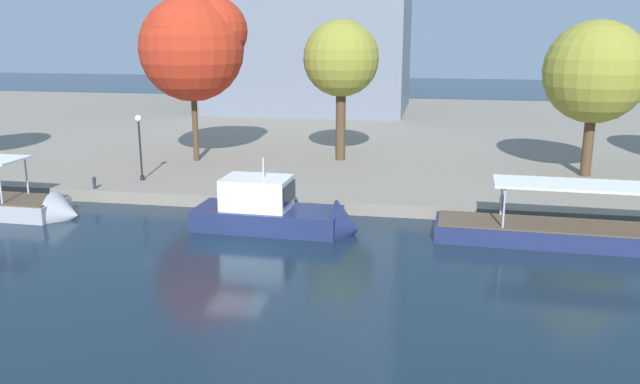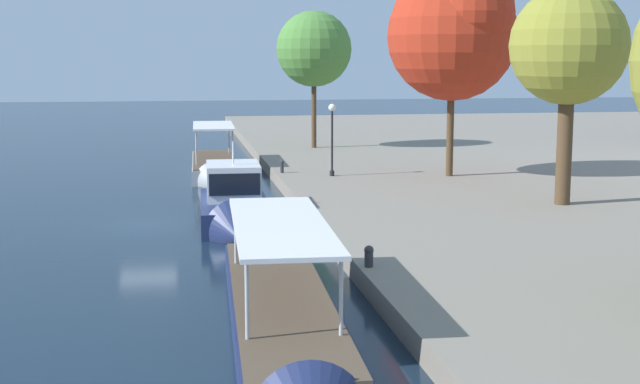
{
  "view_description": "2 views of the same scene",
  "coord_description": "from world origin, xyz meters",
  "px_view_note": "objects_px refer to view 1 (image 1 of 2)",
  "views": [
    {
      "loc": [
        8.84,
        -26.78,
        9.9
      ],
      "look_at": [
        3.29,
        3.33,
        2.19
      ],
      "focal_mm": 36.48,
      "sensor_mm": 36.0,
      "label": 1
    },
    {
      "loc": [
        39.26,
        1.28,
        7.44
      ],
      "look_at": [
        5.69,
        6.89,
        2.16
      ],
      "focal_mm": 49.31,
      "sensor_mm": 36.0,
      "label": 2
    }
  ],
  "objects_px": {
    "lamp_post": "(140,139)",
    "tree_1": "(194,44)",
    "tour_boat_2": "(606,240)",
    "tree_4": "(342,62)",
    "mooring_bollard_0": "(94,182)",
    "motor_yacht_1": "(279,216)",
    "tree_2": "(603,71)",
    "mooring_bollard_1": "(503,201)"
  },
  "relations": [
    {
      "from": "tour_boat_2",
      "to": "mooring_bollard_1",
      "type": "relative_size",
      "value": 21.54
    },
    {
      "from": "tree_1",
      "to": "tree_4",
      "type": "xyz_separation_m",
      "value": [
        9.92,
        2.34,
        -1.24
      ]
    },
    {
      "from": "lamp_post",
      "to": "motor_yacht_1",
      "type": "bearing_deg",
      "value": -31.16
    },
    {
      "from": "tour_boat_2",
      "to": "mooring_bollard_0",
      "type": "height_order",
      "value": "tour_boat_2"
    },
    {
      "from": "motor_yacht_1",
      "to": "mooring_bollard_1",
      "type": "distance_m",
      "value": 11.8
    },
    {
      "from": "mooring_bollard_1",
      "to": "tour_boat_2",
      "type": "bearing_deg",
      "value": -36.6
    },
    {
      "from": "lamp_post",
      "to": "tree_2",
      "type": "height_order",
      "value": "tree_2"
    },
    {
      "from": "tour_boat_2",
      "to": "mooring_bollard_0",
      "type": "xyz_separation_m",
      "value": [
        -27.79,
        3.38,
        0.8
      ]
    },
    {
      "from": "lamp_post",
      "to": "mooring_bollard_0",
      "type": "bearing_deg",
      "value": -123.84
    },
    {
      "from": "motor_yacht_1",
      "to": "tree_4",
      "type": "height_order",
      "value": "tree_4"
    },
    {
      "from": "tree_1",
      "to": "tree_4",
      "type": "distance_m",
      "value": 10.27
    },
    {
      "from": "mooring_bollard_1",
      "to": "tree_4",
      "type": "height_order",
      "value": "tree_4"
    },
    {
      "from": "mooring_bollard_0",
      "to": "tree_1",
      "type": "height_order",
      "value": "tree_1"
    },
    {
      "from": "mooring_bollard_1",
      "to": "tree_4",
      "type": "xyz_separation_m",
      "value": [
        -10.35,
        11.53,
        6.57
      ]
    },
    {
      "from": "mooring_bollard_0",
      "to": "tree_1",
      "type": "relative_size",
      "value": 0.06
    },
    {
      "from": "motor_yacht_1",
      "to": "tree_4",
      "type": "relative_size",
      "value": 0.86
    },
    {
      "from": "tree_4",
      "to": "mooring_bollard_0",
      "type": "bearing_deg",
      "value": -138.51
    },
    {
      "from": "mooring_bollard_0",
      "to": "lamp_post",
      "type": "relative_size",
      "value": 0.18
    },
    {
      "from": "tree_1",
      "to": "motor_yacht_1",
      "type": "bearing_deg",
      "value": -54.65
    },
    {
      "from": "tour_boat_2",
      "to": "lamp_post",
      "type": "xyz_separation_m",
      "value": [
        -26.03,
        6.02,
        3.02
      ]
    },
    {
      "from": "tree_2",
      "to": "tree_1",
      "type": "bearing_deg",
      "value": 179.79
    },
    {
      "from": "mooring_bollard_0",
      "to": "lamp_post",
      "type": "height_order",
      "value": "lamp_post"
    },
    {
      "from": "mooring_bollard_1",
      "to": "tree_4",
      "type": "distance_m",
      "value": 16.83
    },
    {
      "from": "tree_1",
      "to": "tour_boat_2",
      "type": "bearing_deg",
      "value": -26.82
    },
    {
      "from": "lamp_post",
      "to": "tree_1",
      "type": "distance_m",
      "value": 8.66
    },
    {
      "from": "tour_boat_2",
      "to": "lamp_post",
      "type": "distance_m",
      "value": 26.88
    },
    {
      "from": "tour_boat_2",
      "to": "mooring_bollard_1",
      "type": "distance_m",
      "value": 5.62
    },
    {
      "from": "tree_1",
      "to": "tree_4",
      "type": "relative_size",
      "value": 1.16
    },
    {
      "from": "tour_boat_2",
      "to": "tree_2",
      "type": "height_order",
      "value": "tree_2"
    },
    {
      "from": "motor_yacht_1",
      "to": "tree_4",
      "type": "bearing_deg",
      "value": 88.38
    },
    {
      "from": "mooring_bollard_0",
      "to": "lamp_post",
      "type": "distance_m",
      "value": 3.87
    },
    {
      "from": "motor_yacht_1",
      "to": "tree_2",
      "type": "distance_m",
      "value": 22.68
    },
    {
      "from": "lamp_post",
      "to": "tour_boat_2",
      "type": "bearing_deg",
      "value": -13.02
    },
    {
      "from": "tour_boat_2",
      "to": "lamp_post",
      "type": "relative_size",
      "value": 3.72
    },
    {
      "from": "tree_2",
      "to": "lamp_post",
      "type": "bearing_deg",
      "value": -167.1
    },
    {
      "from": "mooring_bollard_1",
      "to": "lamp_post",
      "type": "xyz_separation_m",
      "value": [
        -21.56,
        2.7,
        2.23
      ]
    },
    {
      "from": "mooring_bollard_1",
      "to": "lamp_post",
      "type": "distance_m",
      "value": 21.84
    },
    {
      "from": "tree_2",
      "to": "motor_yacht_1",
      "type": "bearing_deg",
      "value": -144.35
    },
    {
      "from": "tour_boat_2",
      "to": "mooring_bollard_0",
      "type": "bearing_deg",
      "value": 175.16
    },
    {
      "from": "tour_boat_2",
      "to": "tree_2",
      "type": "relative_size",
      "value": 1.55
    },
    {
      "from": "motor_yacht_1",
      "to": "tour_boat_2",
      "type": "xyz_separation_m",
      "value": [
        15.71,
        0.22,
        -0.38
      ]
    },
    {
      "from": "motor_yacht_1",
      "to": "mooring_bollard_0",
      "type": "height_order",
      "value": "motor_yacht_1"
    }
  ]
}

